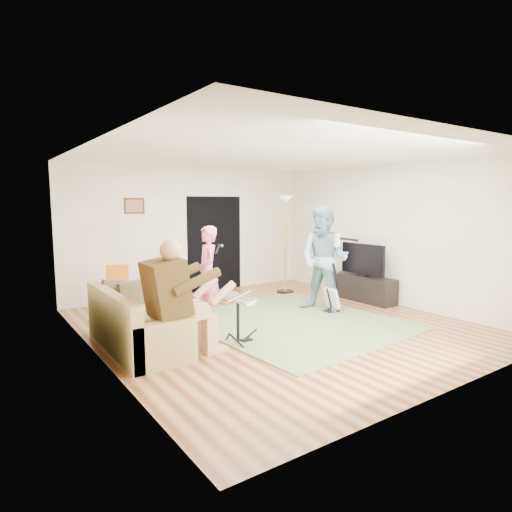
{
  "coord_description": "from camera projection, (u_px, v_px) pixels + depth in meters",
  "views": [
    {
      "loc": [
        -4.08,
        -5.38,
        1.98
      ],
      "look_at": [
        -0.18,
        0.3,
        1.1
      ],
      "focal_mm": 30.0,
      "sensor_mm": 36.0,
      "label": 1
    }
  ],
  "objects": [
    {
      "name": "area_rug",
      "position": [
        294.0,
        322.0,
        7.06
      ],
      "size": [
        3.23,
        3.51,
        0.02
      ],
      "primitive_type": "cube",
      "rotation": [
        0.0,
        0.0,
        0.07
      ],
      "color": "#5D7748",
      "rests_on": "floor"
    },
    {
      "name": "ceiling",
      "position": [
        276.0,
        155.0,
        6.6
      ],
      "size": [
        6.0,
        6.0,
        0.0
      ],
      "primitive_type": "plane",
      "rotation": [
        3.14,
        0.0,
        0.0
      ],
      "color": "white",
      "rests_on": "walls"
    },
    {
      "name": "dining_chair",
      "position": [
        118.0,
        300.0,
        7.27
      ],
      "size": [
        0.47,
        0.49,
        0.91
      ],
      "rotation": [
        0.0,
        0.0,
        -0.26
      ],
      "color": "tan",
      "rests_on": "floor"
    },
    {
      "name": "drum_kit",
      "position": [
        238.0,
        323.0,
        5.97
      ],
      "size": [
        0.38,
        0.67,
        0.69
      ],
      "color": "black",
      "rests_on": "floor"
    },
    {
      "name": "guitarist",
      "position": [
        324.0,
        259.0,
        7.66
      ],
      "size": [
        1.01,
        1.13,
        1.91
      ],
      "primitive_type": "imported",
      "rotation": [
        0.0,
        0.0,
        -1.2
      ],
      "color": "#7295A7",
      "rests_on": "floor"
    },
    {
      "name": "singer",
      "position": [
        208.0,
        272.0,
        7.25
      ],
      "size": [
        0.53,
        0.66,
        1.58
      ],
      "primitive_type": "imported",
      "rotation": [
        0.0,
        0.0,
        -1.86
      ],
      "color": "pink",
      "rests_on": "floor"
    },
    {
      "name": "sofa",
      "position": [
        132.0,
        329.0,
        5.78
      ],
      "size": [
        0.82,
        1.99,
        0.8
      ],
      "color": "tan",
      "rests_on": "floor"
    },
    {
      "name": "tv_cabinet",
      "position": [
        363.0,
        288.0,
        8.61
      ],
      "size": [
        0.4,
        1.4,
        0.5
      ],
      "primitive_type": "cube",
      "color": "black",
      "rests_on": "floor"
    },
    {
      "name": "microphone",
      "position": [
        218.0,
        249.0,
        7.31
      ],
      "size": [
        0.06,
        0.06,
        0.24
      ],
      "primitive_type": null,
      "color": "black",
      "rests_on": "singer"
    },
    {
      "name": "walls",
      "position": [
        276.0,
        242.0,
        6.77
      ],
      "size": [
        5.5,
        6.0,
        2.7
      ],
      "primitive_type": null,
      "color": "white",
      "rests_on": "floor"
    },
    {
      "name": "television",
      "position": [
        363.0,
        259.0,
        8.51
      ],
      "size": [
        0.06,
        1.06,
        0.61
      ],
      "primitive_type": "cube",
      "color": "black",
      "rests_on": "tv_cabinet"
    },
    {
      "name": "drummer",
      "position": [
        182.0,
        311.0,
        5.45
      ],
      "size": [
        0.99,
        0.55,
        1.52
      ],
      "color": "#4C3515",
      "rests_on": "sofa"
    },
    {
      "name": "picture_frame",
      "position": [
        134.0,
        206.0,
        8.44
      ],
      "size": [
        0.42,
        0.03,
        0.32
      ],
      "primitive_type": "cube",
      "color": "#3F2314",
      "rests_on": "walls"
    },
    {
      "name": "floor",
      "position": [
        275.0,
        324.0,
        6.94
      ],
      "size": [
        6.0,
        6.0,
        0.0
      ],
      "primitive_type": "plane",
      "color": "brown",
      "rests_on": "ground"
    },
    {
      "name": "doorway",
      "position": [
        215.0,
        244.0,
        9.56
      ],
      "size": [
        2.1,
        0.0,
        2.1
      ],
      "primitive_type": "plane",
      "rotation": [
        1.57,
        0.0,
        0.0
      ],
      "color": "black",
      "rests_on": "walls"
    },
    {
      "name": "window_blinds",
      "position": [
        92.0,
        236.0,
        5.36
      ],
      "size": [
        0.0,
        2.05,
        2.05
      ],
      "primitive_type": "plane",
      "rotation": [
        1.57,
        0.0,
        1.57
      ],
      "color": "brown",
      "rests_on": "walls"
    },
    {
      "name": "guitar_held",
      "position": [
        333.0,
        240.0,
        7.73
      ],
      "size": [
        0.16,
        0.61,
        0.26
      ],
      "primitive_type": null,
      "rotation": [
        0.0,
        0.0,
        -0.07
      ],
      "color": "white",
      "rests_on": "guitarist"
    },
    {
      "name": "guitar_spare",
      "position": [
        332.0,
        298.0,
        7.69
      ],
      "size": [
        0.32,
        0.29,
        0.89
      ],
      "color": "black",
      "rests_on": "floor"
    },
    {
      "name": "torchiere_lamp",
      "position": [
        286.0,
        227.0,
        9.25
      ],
      "size": [
        0.38,
        0.38,
        2.11
      ],
      "color": "black",
      "rests_on": "floor"
    }
  ]
}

